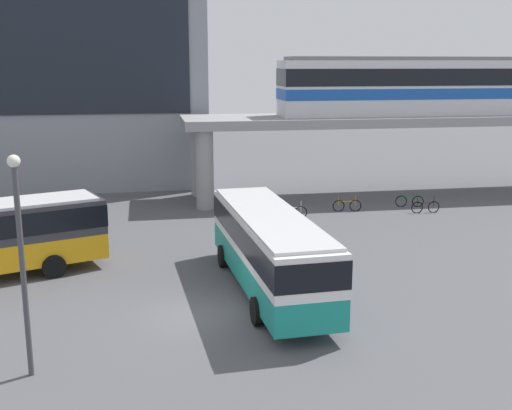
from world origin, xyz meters
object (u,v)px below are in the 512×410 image
train (436,85)px  bicycle_green (410,201)px  bus_main (269,244)px  station_building (27,45)px  bicycle_orange (347,206)px  bicycle_silver (292,212)px  bicycle_black (425,207)px

train → bicycle_green: (-3.17, -3.80, -7.10)m
bus_main → bicycle_green: 17.98m
bus_main → station_building: bearing=115.2°
bicycle_green → bicycle_orange: bearing=-172.8°
bicycle_green → station_building: bearing=149.8°
bus_main → bicycle_silver: bus_main is taller
bicycle_green → bicycle_orange: size_ratio=0.98×
bicycle_silver → bicycle_orange: size_ratio=0.98×
bicycle_black → bicycle_green: same height
bicycle_silver → bicycle_orange: 3.87m
bus_main → bicycle_black: bus_main is taller
bicycle_silver → bicycle_black: bearing=-1.0°
bicycle_orange → station_building: bearing=143.9°
bicycle_silver → bicycle_orange: bearing=15.8°
station_building → bicycle_orange: (20.61, -15.05, -9.86)m
bus_main → bicycle_silver: 12.57m
bus_main → bicycle_orange: bearing=60.1°
station_building → bicycle_silver: 25.33m
station_building → train: station_building is taller
station_building → bus_main: size_ratio=2.33×
station_building → bicycle_silver: size_ratio=14.86×
bus_main → bicycle_black: size_ratio=6.23×
train → bus_main: size_ratio=1.93×
train → bicycle_black: 9.47m
bicycle_orange → bicycle_black: bearing=-14.7°
station_building → bicycle_orange: 27.35m
bus_main → bicycle_silver: (3.73, 11.89, -1.63)m
bicycle_silver → bicycle_orange: (3.72, 1.06, 0.00)m
bus_main → bicycle_green: bearing=48.9°
train → bicycle_silver: size_ratio=12.29×
bicycle_black → bicycle_silver: size_ratio=1.02×
bicycle_green → train: bearing=50.2°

